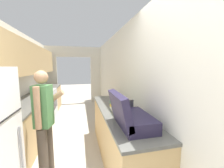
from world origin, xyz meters
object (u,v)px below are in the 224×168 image
at_px(range_oven, 45,104).
at_px(suitcase, 129,116).
at_px(person, 44,122).
at_px(book_stack, 117,106).

bearing_deg(range_oven, suitcase, -61.64).
distance_m(person, book_stack, 1.16).
xyz_separation_m(person, book_stack, (1.14, 0.19, 0.12)).
height_order(range_oven, person, person).
height_order(suitcase, book_stack, suitcase).
relative_size(range_oven, suitcase, 1.61).
height_order(person, suitcase, person).
xyz_separation_m(suitcase, book_stack, (0.05, 0.71, -0.08)).
relative_size(range_oven, person, 0.66).
bearing_deg(person, range_oven, 26.48).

